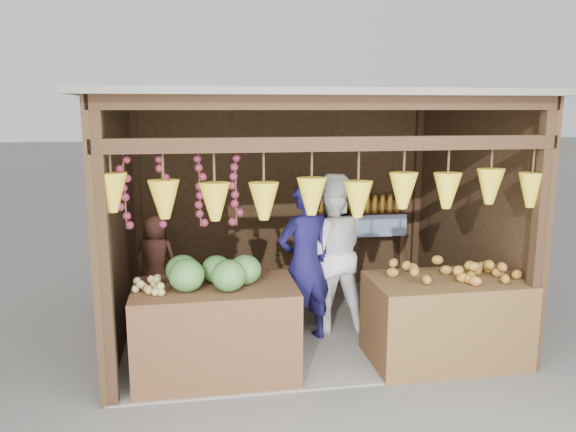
# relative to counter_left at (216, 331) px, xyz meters

# --- Properties ---
(ground) EXTENTS (80.00, 80.00, 0.00)m
(ground) POSITION_rel_counter_left_xyz_m (1.04, 1.05, -0.44)
(ground) COLOR #514F49
(ground) RESTS_ON ground
(stall_structure) EXTENTS (4.30, 3.30, 2.66)m
(stall_structure) POSITION_rel_counter_left_xyz_m (1.00, 1.01, 1.22)
(stall_structure) COLOR slate
(stall_structure) RESTS_ON ground
(back_shelf) EXTENTS (1.25, 0.32, 1.32)m
(back_shelf) POSITION_rel_counter_left_xyz_m (2.09, 2.33, 0.43)
(back_shelf) COLOR #382314
(back_shelf) RESTS_ON ground
(counter_left) EXTENTS (1.50, 0.85, 0.89)m
(counter_left) POSITION_rel_counter_left_xyz_m (0.00, 0.00, 0.00)
(counter_left) COLOR #4D2C19
(counter_left) RESTS_ON ground
(counter_right) EXTENTS (1.50, 0.85, 0.85)m
(counter_right) POSITION_rel_counter_left_xyz_m (2.26, -0.05, -0.02)
(counter_right) COLOR #4D3119
(counter_right) RESTS_ON ground
(stool) EXTENTS (0.34, 0.34, 0.32)m
(stool) POSITION_rel_counter_left_xyz_m (-0.61, 1.26, -0.28)
(stool) COLOR black
(stool) RESTS_ON ground
(man_standing) EXTENTS (0.74, 0.60, 1.75)m
(man_standing) POSITION_rel_counter_left_xyz_m (0.98, 0.66, 0.43)
(man_standing) COLOR #151244
(man_standing) RESTS_ON ground
(woman_standing) EXTENTS (0.89, 0.71, 1.79)m
(woman_standing) POSITION_rel_counter_left_xyz_m (1.33, 0.96, 0.45)
(woman_standing) COLOR white
(woman_standing) RESTS_ON ground
(vendor_seated) EXTENTS (0.58, 0.49, 1.02)m
(vendor_seated) POSITION_rel_counter_left_xyz_m (-0.61, 1.26, 0.39)
(vendor_seated) COLOR #532D21
(vendor_seated) RESTS_ON stool
(melon_pile) EXTENTS (1.00, 0.50, 0.32)m
(melon_pile) POSITION_rel_counter_left_xyz_m (-0.04, 0.00, 0.60)
(melon_pile) COLOR #184713
(melon_pile) RESTS_ON counter_left
(tanfruit_pile) EXTENTS (0.34, 0.40, 0.13)m
(tanfruit_pile) POSITION_rel_counter_left_xyz_m (-0.59, -0.10, 0.51)
(tanfruit_pile) COLOR olive
(tanfruit_pile) RESTS_ON counter_left
(mango_pile) EXTENTS (1.40, 0.64, 0.22)m
(mango_pile) POSITION_rel_counter_left_xyz_m (2.34, -0.03, 0.52)
(mango_pile) COLOR #B84218
(mango_pile) RESTS_ON counter_right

